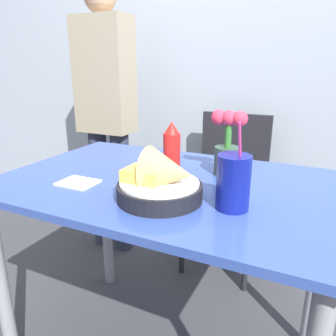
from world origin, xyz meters
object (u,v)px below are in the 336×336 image
at_px(ketchup_bottle, 172,148).
at_px(chair_far_window, 230,177).
at_px(food_basket, 162,183).
at_px(person_standing, 106,108).
at_px(drink_cup, 233,184).
at_px(flower_vase, 228,146).

bearing_deg(ketchup_bottle, chair_far_window, 88.14).
xyz_separation_m(food_basket, person_standing, (-0.77, 0.80, 0.08)).
relative_size(chair_far_window, person_standing, 0.56).
height_order(chair_far_window, ketchup_bottle, ketchup_bottle).
distance_m(food_basket, ketchup_bottle, 0.26).
height_order(food_basket, person_standing, person_standing).
height_order(food_basket, ketchup_bottle, ketchup_bottle).
xyz_separation_m(drink_cup, flower_vase, (-0.09, 0.27, 0.03)).
relative_size(flower_vase, person_standing, 0.14).
bearing_deg(food_basket, flower_vase, 71.87).
xyz_separation_m(chair_far_window, person_standing, (-0.71, -0.19, 0.38)).
bearing_deg(person_standing, flower_vase, -29.85).
distance_m(chair_far_window, food_basket, 1.04).
height_order(food_basket, flower_vase, flower_vase).
bearing_deg(food_basket, ketchup_bottle, 109.15).
bearing_deg(flower_vase, food_basket, -108.13).
height_order(food_basket, drink_cup, drink_cup).
relative_size(chair_far_window, food_basket, 3.56).
bearing_deg(flower_vase, drink_cup, -71.04).
xyz_separation_m(chair_far_window, ketchup_bottle, (-0.02, -0.75, 0.34)).
height_order(ketchup_bottle, flower_vase, flower_vase).
bearing_deg(chair_far_window, food_basket, -86.52).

